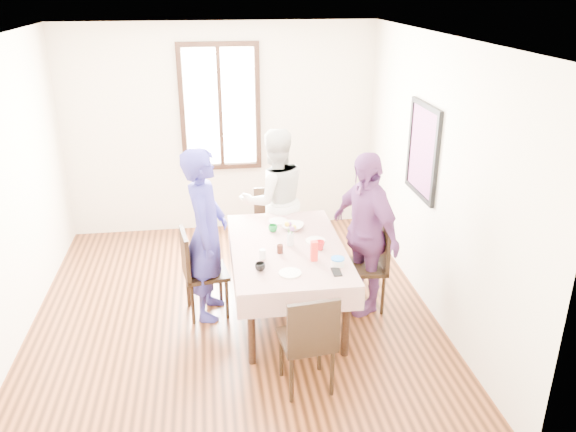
# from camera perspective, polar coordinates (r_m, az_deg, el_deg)

# --- Properties ---
(ground) EXTENTS (4.50, 4.50, 0.00)m
(ground) POSITION_cam_1_polar(r_m,az_deg,el_deg) (5.94, -5.38, -9.59)
(ground) COLOR black
(ground) RESTS_ON ground
(back_wall) EXTENTS (4.00, 0.00, 4.00)m
(back_wall) POSITION_cam_1_polar(r_m,az_deg,el_deg) (7.51, -6.70, 8.51)
(back_wall) COLOR #EEE2C5
(back_wall) RESTS_ON ground
(right_wall) EXTENTS (0.00, 4.50, 4.50)m
(right_wall) POSITION_cam_1_polar(r_m,az_deg,el_deg) (5.77, 14.39, 3.63)
(right_wall) COLOR #EEE2C5
(right_wall) RESTS_ON ground
(window_frame) EXTENTS (1.02, 0.06, 1.62)m
(window_frame) POSITION_cam_1_polar(r_m,az_deg,el_deg) (7.42, -6.80, 10.72)
(window_frame) COLOR black
(window_frame) RESTS_ON back_wall
(window_pane) EXTENTS (0.90, 0.02, 1.50)m
(window_pane) POSITION_cam_1_polar(r_m,az_deg,el_deg) (7.43, -6.80, 10.73)
(window_pane) COLOR white
(window_pane) RESTS_ON back_wall
(art_poster) EXTENTS (0.04, 0.76, 0.96)m
(art_poster) POSITION_cam_1_polar(r_m,az_deg,el_deg) (5.97, 13.34, 6.37)
(art_poster) COLOR red
(art_poster) RESTS_ON right_wall
(dining_table) EXTENTS (0.96, 1.62, 0.75)m
(dining_table) POSITION_cam_1_polar(r_m,az_deg,el_deg) (5.71, -0.07, -6.55)
(dining_table) COLOR black
(dining_table) RESTS_ON ground
(tablecloth) EXTENTS (1.08, 1.74, 0.01)m
(tablecloth) POSITION_cam_1_polar(r_m,az_deg,el_deg) (5.53, -0.07, -3.10)
(tablecloth) COLOR #530D09
(tablecloth) RESTS_ON dining_table
(chair_left) EXTENTS (0.48, 0.48, 0.91)m
(chair_left) POSITION_cam_1_polar(r_m,az_deg,el_deg) (5.76, -8.22, -5.60)
(chair_left) COLOR black
(chair_left) RESTS_ON ground
(chair_right) EXTENTS (0.46, 0.46, 0.91)m
(chair_right) POSITION_cam_1_polar(r_m,az_deg,el_deg) (5.86, 7.64, -5.03)
(chair_right) COLOR black
(chair_right) RESTS_ON ground
(chair_far) EXTENTS (0.43, 0.43, 0.91)m
(chair_far) POSITION_cam_1_polar(r_m,az_deg,el_deg) (6.66, -1.41, -1.33)
(chair_far) COLOR black
(chair_far) RESTS_ON ground
(chair_near) EXTENTS (0.46, 0.46, 0.91)m
(chair_near) POSITION_cam_1_polar(r_m,az_deg,el_deg) (4.73, 1.85, -12.19)
(chair_near) COLOR black
(chair_near) RESTS_ON ground
(person_left) EXTENTS (0.51, 0.69, 1.73)m
(person_left) POSITION_cam_1_polar(r_m,az_deg,el_deg) (5.58, -8.23, -1.85)
(person_left) COLOR navy
(person_left) RESTS_ON ground
(person_far) EXTENTS (0.92, 0.79, 1.66)m
(person_far) POSITION_cam_1_polar(r_m,az_deg,el_deg) (6.50, -1.42, 1.63)
(person_far) COLOR silver
(person_far) RESTS_ON ground
(person_right) EXTENTS (0.74, 1.06, 1.66)m
(person_right) POSITION_cam_1_polar(r_m,az_deg,el_deg) (5.70, 7.63, -1.69)
(person_right) COLOR #67346D
(person_right) RESTS_ON ground
(mug_black) EXTENTS (0.12, 0.12, 0.07)m
(mug_black) POSITION_cam_1_polar(r_m,az_deg,el_deg) (5.07, -2.80, -5.10)
(mug_black) COLOR black
(mug_black) RESTS_ON tablecloth
(mug_flag) EXTENTS (0.11, 0.11, 0.09)m
(mug_flag) POSITION_cam_1_polar(r_m,az_deg,el_deg) (5.45, 3.20, -2.95)
(mug_flag) COLOR red
(mug_flag) RESTS_ON tablecloth
(mug_green) EXTENTS (0.12, 0.12, 0.07)m
(mug_green) POSITION_cam_1_polar(r_m,az_deg,el_deg) (5.83, -1.52, -1.24)
(mug_green) COLOR #0C7226
(mug_green) RESTS_ON tablecloth
(serving_bowl) EXTENTS (0.29, 0.29, 0.05)m
(serving_bowl) POSITION_cam_1_polar(r_m,az_deg,el_deg) (5.90, 0.48, -1.05)
(serving_bowl) COLOR white
(serving_bowl) RESTS_ON tablecloth
(juice_carton) EXTENTS (0.06, 0.06, 0.19)m
(juice_carton) POSITION_cam_1_polar(r_m,az_deg,el_deg) (5.23, 2.63, -3.51)
(juice_carton) COLOR red
(juice_carton) RESTS_ON tablecloth
(butter_tub) EXTENTS (0.13, 0.13, 0.06)m
(butter_tub) POSITION_cam_1_polar(r_m,az_deg,el_deg) (5.18, 4.98, -4.63)
(butter_tub) COLOR white
(butter_tub) RESTS_ON tablecloth
(jam_jar) EXTENTS (0.06, 0.06, 0.08)m
(jam_jar) POSITION_cam_1_polar(r_m,az_deg,el_deg) (5.38, -0.80, -3.31)
(jam_jar) COLOR black
(jam_jar) RESTS_ON tablecloth
(drinking_glass) EXTENTS (0.06, 0.06, 0.09)m
(drinking_glass) POSITION_cam_1_polar(r_m,az_deg,el_deg) (5.28, -2.57, -3.81)
(drinking_glass) COLOR silver
(drinking_glass) RESTS_ON tablecloth
(smartphone) EXTENTS (0.08, 0.16, 0.01)m
(smartphone) POSITION_cam_1_polar(r_m,az_deg,el_deg) (5.07, 4.87, -5.59)
(smartphone) COLOR black
(smartphone) RESTS_ON tablecloth
(flower_vase) EXTENTS (0.06, 0.06, 0.13)m
(flower_vase) POSITION_cam_1_polar(r_m,az_deg,el_deg) (5.53, 0.23, -2.33)
(flower_vase) COLOR silver
(flower_vase) RESTS_ON tablecloth
(plate_right) EXTENTS (0.20, 0.20, 0.01)m
(plate_right) POSITION_cam_1_polar(r_m,az_deg,el_deg) (5.64, 2.76, -2.48)
(plate_right) COLOR white
(plate_right) RESTS_ON tablecloth
(plate_far) EXTENTS (0.20, 0.20, 0.01)m
(plate_far) POSITION_cam_1_polar(r_m,az_deg,el_deg) (6.08, -1.03, -0.51)
(plate_far) COLOR white
(plate_far) RESTS_ON tablecloth
(plate_near) EXTENTS (0.20, 0.20, 0.01)m
(plate_near) POSITION_cam_1_polar(r_m,az_deg,el_deg) (5.03, 0.20, -5.71)
(plate_near) COLOR white
(plate_near) RESTS_ON tablecloth
(butter_lid) EXTENTS (0.12, 0.12, 0.01)m
(butter_lid) POSITION_cam_1_polar(r_m,az_deg,el_deg) (5.16, 4.99, -4.26)
(butter_lid) COLOR blue
(butter_lid) RESTS_ON butter_tub
(flower_bunch) EXTENTS (0.09, 0.09, 0.10)m
(flower_bunch) POSITION_cam_1_polar(r_m,az_deg,el_deg) (5.48, 0.23, -1.26)
(flower_bunch) COLOR yellow
(flower_bunch) RESTS_ON flower_vase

